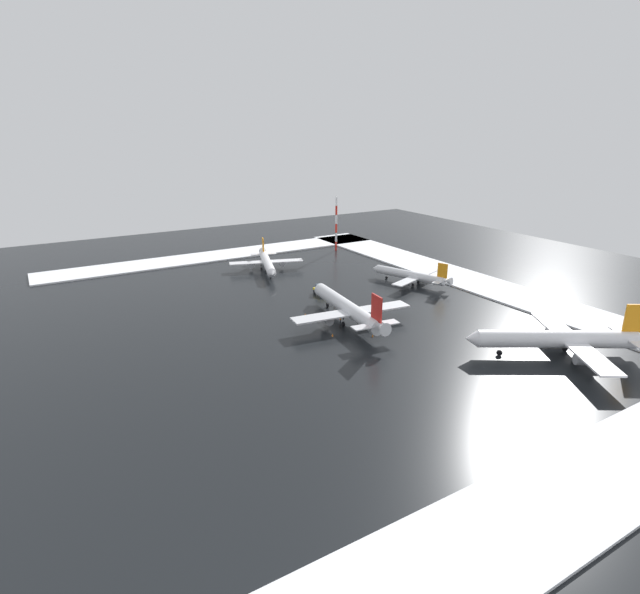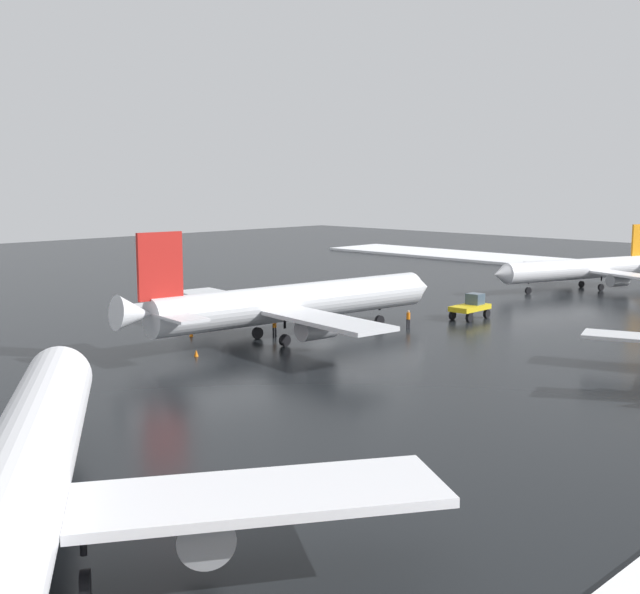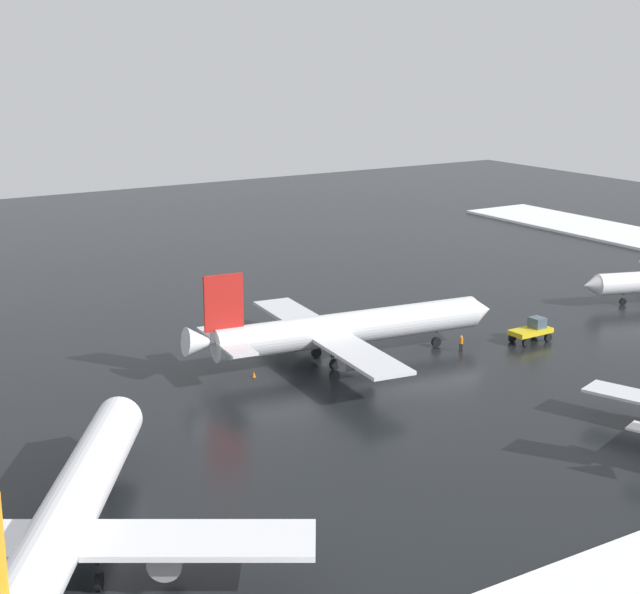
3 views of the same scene
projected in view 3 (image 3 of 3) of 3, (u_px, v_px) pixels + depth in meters
name	position (u px, v px, depth m)	size (l,w,h in m)	color
ground_plane	(385.00, 344.00, 101.97)	(240.00, 240.00, 0.00)	black
airplane_far_rear	(344.00, 329.00, 95.76)	(33.57, 27.94, 9.97)	silver
airplane_parked_starboard	(67.00, 518.00, 57.29)	(27.06, 31.57, 10.52)	white
pushback_tug	(532.00, 330.00, 102.50)	(4.66, 2.42, 2.50)	gold
ground_crew_beside_wing	(333.00, 346.00, 97.92)	(0.36, 0.36, 1.71)	black
ground_crew_near_tug	(461.00, 343.00, 99.16)	(0.36, 0.36, 1.71)	black
traffic_cone_near_nose	(261.00, 347.00, 99.86)	(0.36, 0.36, 0.55)	orange
traffic_cone_mid_line	(254.00, 374.00, 91.76)	(0.36, 0.36, 0.55)	orange
traffic_cone_wingtip_side	(376.00, 330.00, 105.89)	(0.36, 0.36, 0.55)	orange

